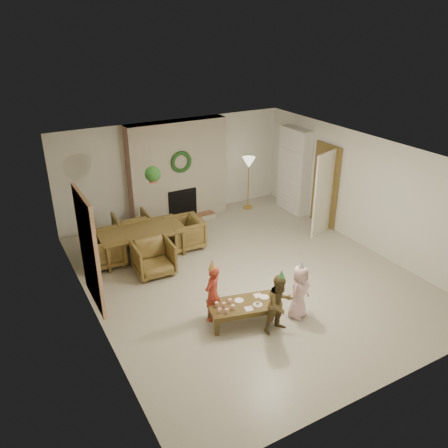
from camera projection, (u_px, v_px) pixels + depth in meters
floor at (247, 275)px, 9.09m from camera, size 7.00×7.00×0.00m
ceiling at (250, 155)px, 8.04m from camera, size 7.00×7.00×0.00m
wall_back at (175, 169)px, 11.34m from camera, size 7.00×0.00×7.00m
wall_front at (391, 317)px, 5.79m from camera, size 7.00×0.00×7.00m
wall_left at (89, 256)px, 7.25m from camera, size 0.00×7.00×7.00m
wall_right at (364, 192)px, 9.89m from camera, size 0.00×7.00×7.00m
fireplace_mass at (178, 171)px, 11.18m from camera, size 2.50×0.40×2.50m
fireplace_hearth at (186, 220)px, 11.41m from camera, size 1.60×0.30×0.12m
fireplace_firebox at (182, 203)px, 11.38m from camera, size 0.75×0.12×0.75m
fireplace_wreath at (181, 162)px, 10.87m from camera, size 0.54×0.10×0.54m
floor_lamp_base at (248, 207)px, 12.30m from camera, size 0.26×0.26×0.03m
floor_lamp_post at (248, 185)px, 12.02m from camera, size 0.03×0.03×1.27m
floor_lamp_shade at (249, 163)px, 11.77m from camera, size 0.34×0.34×0.28m
bookshelf_carcass at (294, 171)px, 11.70m from camera, size 0.30×1.00×2.20m
bookshelf_shelf_a at (292, 194)px, 11.97m from camera, size 0.30×0.92×0.03m
bookshelf_shelf_b at (293, 180)px, 11.80m from camera, size 0.30×0.92×0.03m
bookshelf_shelf_c at (294, 165)px, 11.63m from camera, size 0.30×0.92×0.03m
bookshelf_shelf_d at (295, 150)px, 11.46m from camera, size 0.30×0.92×0.03m
books_row_lower at (295, 191)px, 11.78m from camera, size 0.20×0.40×0.24m
books_row_mid at (291, 174)px, 11.77m from camera, size 0.20×0.44×0.24m
books_row_upper at (296, 161)px, 11.49m from camera, size 0.20×0.36×0.22m
door_frame at (325, 185)px, 10.92m from camera, size 0.05×0.86×2.04m
door_leaf at (324, 194)px, 10.46m from camera, size 0.77×0.32×2.00m
curtain_panel at (89, 250)px, 7.42m from camera, size 0.06×1.20×2.00m
dining_table at (142, 243)px, 9.69m from camera, size 1.84×1.08×0.63m
dining_chair_near at (154, 258)px, 9.03m from camera, size 0.78×0.80×0.70m
dining_chair_far at (132, 228)px, 10.31m from camera, size 0.78×0.80×0.70m
dining_chair_left at (105, 250)px, 9.35m from camera, size 0.80×0.78×0.70m
dining_chair_right at (185, 233)px, 10.07m from camera, size 0.80×0.78×0.70m
hanging_plant_cord at (152, 163)px, 8.80m from camera, size 0.01×0.01×0.70m
hanging_plant_pot at (153, 180)px, 8.95m from camera, size 0.16×0.16×0.12m
hanging_plant_foliage at (153, 174)px, 8.90m from camera, size 0.32×0.32×0.32m
coffee_table_top at (243, 305)px, 7.60m from camera, size 1.27×0.85×0.05m
coffee_table_apron at (243, 308)px, 7.63m from camera, size 1.16×0.74×0.07m
coffee_leg_fl at (217, 327)px, 7.34m from camera, size 0.08×0.08×0.31m
coffee_leg_fr at (277, 317)px, 7.59m from camera, size 0.08×0.08×0.31m
coffee_leg_bl at (210, 311)px, 7.76m from camera, size 0.08×0.08×0.31m
coffee_leg_br at (268, 301)px, 8.01m from camera, size 0.08×0.08×0.31m
cup_a at (220, 310)px, 7.35m from camera, size 0.08×0.08×0.08m
cup_b at (217, 304)px, 7.50m from camera, size 0.08×0.08×0.08m
cup_c at (227, 311)px, 7.33m from camera, size 0.08×0.08×0.08m
cup_d at (224, 305)px, 7.49m from camera, size 0.08×0.08×0.08m
cup_e at (233, 307)px, 7.43m from camera, size 0.08×0.08×0.08m
cup_f at (230, 301)px, 7.58m from camera, size 0.08×0.08×0.08m
plate_a at (239, 300)px, 7.67m from camera, size 0.20×0.20×0.01m
plate_b at (258, 304)px, 7.56m from camera, size 0.20×0.20×0.01m
plate_c at (264, 297)px, 7.76m from camera, size 0.20×0.20×0.01m
food_scoop at (258, 303)px, 7.55m from camera, size 0.08×0.08×0.06m
napkin_left at (249, 309)px, 7.46m from camera, size 0.16×0.16×0.01m
napkin_right at (258, 296)px, 7.80m from camera, size 0.16×0.16×0.01m
child_red at (213, 293)px, 7.59m from camera, size 0.45×0.41×1.04m
party_hat_red at (212, 264)px, 7.35m from camera, size 0.17×0.17×0.20m
child_plaid at (280, 304)px, 7.30m from camera, size 0.53×0.43×1.04m
party_hat_plaid at (282, 274)px, 7.07m from camera, size 0.15×0.15×0.17m
child_pink at (299, 292)px, 7.68m from camera, size 0.56×0.47×0.98m
party_hat_pink at (301, 265)px, 7.45m from camera, size 0.15×0.15×0.18m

